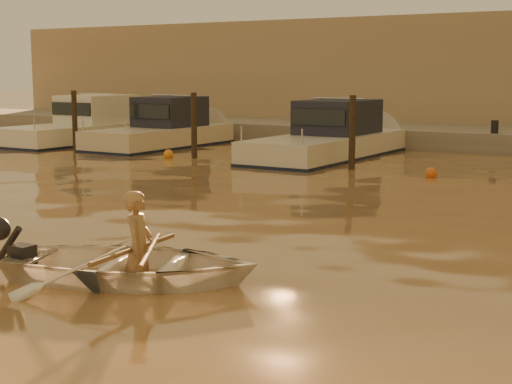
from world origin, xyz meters
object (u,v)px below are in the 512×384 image
Objects in this scene: dinghy at (132,264)px; moored_boat_0 at (84,126)px; person at (139,248)px; waterfront_building at (493,77)px; moored_boat_2 at (327,137)px; moored_boat_1 at (160,129)px.

dinghy is 0.41× the size of moored_boat_0.
waterfront_building reaches higher than person.
person is 0.19× the size of moored_boat_0.
dinghy is at bearing -73.06° from moored_boat_2.
waterfront_building is at bearing 42.09° from moored_boat_0.
moored_boat_1 reaches higher than person.
moored_boat_0 and moored_boat_1 have the same top height.
moored_boat_2 is at bearing -4.15° from dinghy.
dinghy is 20.35m from moored_boat_0.
moored_boat_2 is 0.17× the size of waterfront_building.
moored_boat_1 reaches higher than dinghy.
person is 14.92m from moored_boat_2.
moored_boat_0 is (-14.49, 14.28, 0.41)m from dinghy.
moored_boat_2 is (6.55, 0.00, 0.00)m from moored_boat_1.
moored_boat_0 and moored_boat_2 have the same top height.
waterfront_building reaches higher than moored_boat_2.
waterfront_building is at bearing 52.02° from moored_boat_1.
moored_boat_1 is at bearing 0.00° from moored_boat_0.
moored_boat_0 is 0.99× the size of moored_boat_2.
moored_boat_0 is 10.14m from moored_boat_2.
person is 20.39m from moored_boat_0.
waterfront_building is at bearing -15.86° from dinghy.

